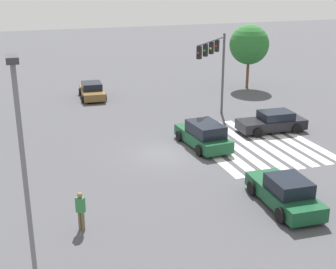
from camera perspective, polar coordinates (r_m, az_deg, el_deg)
ground_plane at (r=28.37m, az=-0.00°, el=-2.30°), size 139.30×139.30×0.00m
crosswalk_markings at (r=30.64m, az=10.33°, el=-0.96°), size 9.45×7.25×0.01m
traffic_signal_mast at (r=33.89m, az=5.68°, el=9.30°), size 3.76×3.76×6.15m
car_1 at (r=41.46m, az=-9.24°, el=5.27°), size 4.44×2.29×1.35m
car_2 at (r=32.94m, az=12.60°, el=1.49°), size 2.23×4.75×1.39m
car_3 at (r=22.50m, az=14.06°, el=-6.91°), size 4.68×2.24×1.53m
car_4 at (r=29.26m, az=4.36°, el=-0.08°), size 4.74×2.37×1.63m
pedestrian at (r=20.15m, az=-10.60°, el=-8.93°), size 0.40×0.42×1.75m
street_light_pole_a at (r=15.21m, az=-17.25°, el=-3.00°), size 0.80×0.36×8.09m
tree_corner_b at (r=44.67m, az=9.87°, el=10.74°), size 3.66×3.66×5.93m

